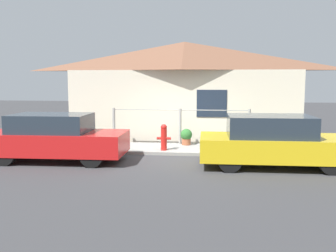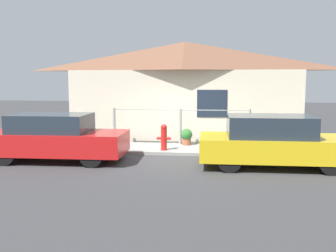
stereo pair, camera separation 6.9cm
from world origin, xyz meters
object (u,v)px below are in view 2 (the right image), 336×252
Objects in this scene: fire_hydrant at (164,137)px; potted_plant_by_fence at (91,134)px; car_right at (273,142)px; potted_plant_corner at (243,139)px; potted_plant_near_hydrant at (186,136)px; car_left at (56,138)px.

fire_hydrant is 2.93m from potted_plant_by_fence.
potted_plant_by_fence is (-5.97, 2.50, -0.27)m from car_right.
car_right is at bearing -73.34° from potted_plant_corner.
potted_plant_corner is (5.33, -0.34, 0.00)m from potted_plant_by_fence.
fire_hydrant is 1.50× the size of potted_plant_near_hydrant.
potted_plant_by_fence is at bearing -177.87° from potted_plant_near_hydrant.
fire_hydrant is at bearing -120.65° from potted_plant_near_hydrant.
potted_plant_corner reaches higher than potted_plant_by_fence.
potted_plant_corner is at bearing 13.78° from fire_hydrant.
car_left is 4.75× the size of fire_hydrant.
fire_hydrant is 2.64m from potted_plant_corner.
potted_plant_near_hydrant is 0.94× the size of potted_plant_corner.
car_left is 6.66× the size of potted_plant_corner.
potted_plant_near_hydrant is at bearing 34.11° from car_left.
car_left is 3.35m from fire_hydrant.
car_left is 5.95m from potted_plant_corner.
car_right is 6.48m from potted_plant_by_fence.
car_left reaches higher than potted_plant_near_hydrant.
fire_hydrant is (-3.20, 1.53, -0.15)m from car_right.
car_right is 4.81× the size of fire_hydrant.
car_left is at bearing -94.76° from potted_plant_by_fence.
potted_plant_corner is (-0.65, 2.16, -0.26)m from car_right.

